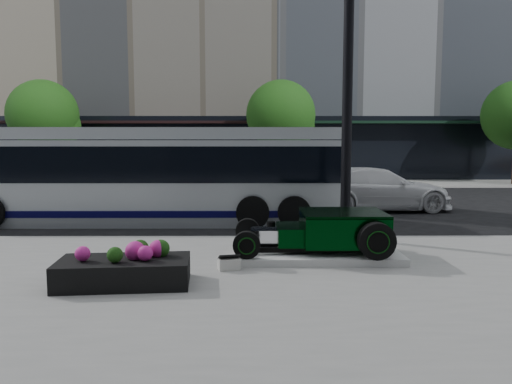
{
  "coord_description": "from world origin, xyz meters",
  "views": [
    {
      "loc": [
        -0.52,
        -14.55,
        2.57
      ],
      "look_at": [
        -0.44,
        -1.54,
        1.2
      ],
      "focal_mm": 35.0,
      "sensor_mm": 36.0,
      "label": 1
    }
  ],
  "objects_px": {
    "transit_bus": "(144,174)",
    "white_sedan": "(376,189)",
    "flower_planter": "(124,270)",
    "lamppost": "(348,85)",
    "hot_rod": "(332,230)"
  },
  "relations": [
    {
      "from": "flower_planter",
      "to": "white_sedan",
      "type": "bearing_deg",
      "value": 55.5
    },
    {
      "from": "hot_rod",
      "to": "white_sedan",
      "type": "relative_size",
      "value": 0.6
    },
    {
      "from": "transit_bus",
      "to": "white_sedan",
      "type": "relative_size",
      "value": 2.24
    },
    {
      "from": "lamppost",
      "to": "white_sedan",
      "type": "height_order",
      "value": "lamppost"
    },
    {
      "from": "white_sedan",
      "to": "lamppost",
      "type": "bearing_deg",
      "value": 152.03
    },
    {
      "from": "transit_bus",
      "to": "white_sedan",
      "type": "height_order",
      "value": "transit_bus"
    },
    {
      "from": "white_sedan",
      "to": "flower_planter",
      "type": "bearing_deg",
      "value": 138.35
    },
    {
      "from": "hot_rod",
      "to": "transit_bus",
      "type": "height_order",
      "value": "transit_bus"
    },
    {
      "from": "flower_planter",
      "to": "white_sedan",
      "type": "xyz_separation_m",
      "value": [
        6.65,
        9.67,
        0.41
      ]
    },
    {
      "from": "hot_rod",
      "to": "transit_bus",
      "type": "bearing_deg",
      "value": 133.76
    },
    {
      "from": "lamppost",
      "to": "flower_planter",
      "type": "relative_size",
      "value": 3.58
    },
    {
      "from": "hot_rod",
      "to": "flower_planter",
      "type": "height_order",
      "value": "hot_rod"
    },
    {
      "from": "flower_planter",
      "to": "white_sedan",
      "type": "relative_size",
      "value": 0.42
    },
    {
      "from": "hot_rod",
      "to": "transit_bus",
      "type": "distance_m",
      "value": 7.35
    },
    {
      "from": "lamppost",
      "to": "white_sedan",
      "type": "relative_size",
      "value": 1.51
    }
  ]
}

